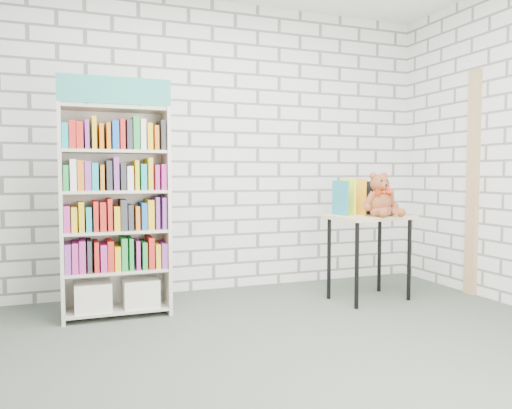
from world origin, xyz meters
name	(u,v)px	position (x,y,z in m)	size (l,w,h in m)	color
ground	(301,359)	(0.00, 0.00, 0.00)	(4.50, 4.50, 0.00)	#414B3F
room_shell	(302,65)	(0.00, 0.00, 1.78)	(4.52, 4.02, 2.81)	silver
bookshelf	(116,210)	(-0.98, 1.36, 0.85)	(0.83, 0.32, 1.87)	beige
display_table	(369,227)	(1.20, 1.11, 0.66)	(0.78, 0.59, 0.77)	#D0B67D
table_books	(361,198)	(1.19, 1.22, 0.92)	(0.52, 0.29, 0.30)	teal
teddy_bear	(381,198)	(1.24, 1.00, 0.92)	(0.36, 0.33, 0.39)	brown
door_trim	(473,183)	(2.23, 0.95, 1.05)	(0.05, 0.12, 2.10)	tan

